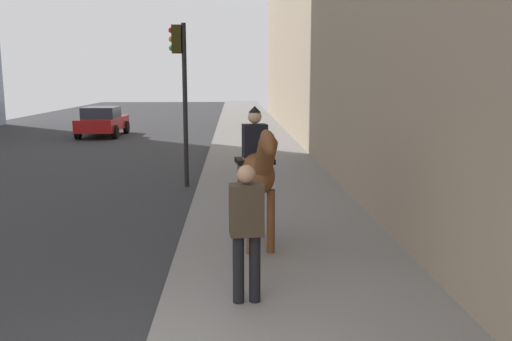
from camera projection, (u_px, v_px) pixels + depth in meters
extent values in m
ellipsoid|color=brown|center=(255.00, 172.00, 8.73)|extent=(1.57, 0.77, 0.66)
cylinder|color=brown|center=(271.00, 221.00, 8.44)|extent=(0.13, 0.13, 1.01)
cylinder|color=brown|center=(251.00, 222.00, 8.38)|extent=(0.13, 0.13, 1.01)
cylinder|color=brown|center=(260.00, 208.00, 9.31)|extent=(0.13, 0.13, 1.01)
cylinder|color=brown|center=(241.00, 209.00, 9.25)|extent=(0.13, 0.13, 1.01)
cylinder|color=brown|center=(265.00, 158.00, 7.92)|extent=(0.67, 0.37, 0.68)
ellipsoid|color=brown|center=(268.00, 143.00, 7.68)|extent=(0.65, 0.31, 0.49)
cylinder|color=black|center=(248.00, 171.00, 9.44)|extent=(0.29, 0.14, 0.55)
cube|color=black|center=(255.00, 161.00, 8.75)|extent=(0.52, 0.66, 0.08)
cube|color=black|center=(255.00, 141.00, 8.69)|extent=(0.33, 0.42, 0.55)
sphere|color=#D8AD8C|center=(255.00, 117.00, 8.63)|extent=(0.22, 0.22, 0.22)
cone|color=black|center=(255.00, 109.00, 8.61)|extent=(0.23, 0.23, 0.10)
cylinder|color=black|center=(238.00, 269.00, 6.57)|extent=(0.14, 0.14, 0.85)
cylinder|color=black|center=(255.00, 268.00, 6.60)|extent=(0.14, 0.14, 0.85)
cube|color=#3F3326|center=(246.00, 210.00, 6.46)|extent=(0.30, 0.42, 0.62)
sphere|color=tan|center=(246.00, 174.00, 6.39)|extent=(0.22, 0.22, 0.22)
cube|color=maroon|center=(103.00, 124.00, 26.48)|extent=(4.09, 1.78, 0.60)
cube|color=#262D38|center=(101.00, 112.00, 26.14)|extent=(1.93, 1.54, 0.52)
cylinder|color=black|center=(92.00, 127.00, 27.75)|extent=(0.64, 0.23, 0.64)
cylinder|color=black|center=(126.00, 127.00, 27.80)|extent=(0.64, 0.23, 0.64)
cylinder|color=black|center=(78.00, 132.00, 25.26)|extent=(0.64, 0.23, 0.64)
cylinder|color=black|center=(115.00, 132.00, 25.31)|extent=(0.64, 0.23, 0.64)
cylinder|color=black|center=(185.00, 107.00, 13.94)|extent=(0.12, 0.12, 4.19)
cube|color=#2D280C|center=(177.00, 39.00, 13.64)|extent=(0.20, 0.24, 0.70)
sphere|color=red|center=(171.00, 30.00, 13.60)|extent=(0.14, 0.14, 0.14)
sphere|color=orange|center=(171.00, 39.00, 13.64)|extent=(0.14, 0.14, 0.14)
sphere|color=green|center=(172.00, 48.00, 13.68)|extent=(0.14, 0.14, 0.14)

